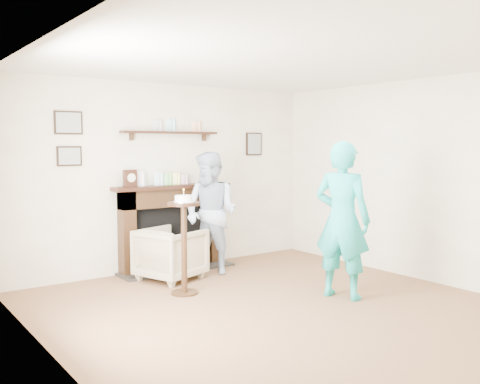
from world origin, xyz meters
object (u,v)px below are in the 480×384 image
armchair (171,279)px  pedestal_table (184,229)px  woman (341,297)px  man (211,273)px

armchair → pedestal_table: 1.01m
woman → man: bearing=-4.4°
woman → pedestal_table: bearing=28.3°
armchair → woman: (1.15, -1.80, 0.00)m
woman → pedestal_table: pedestal_table is taller
man → woman: bearing=-4.5°
man → pedestal_table: pedestal_table is taller
armchair → man: size_ratio=0.45×
man → pedestal_table: bearing=-71.2°
woman → pedestal_table: (-1.34, 1.14, 0.74)m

